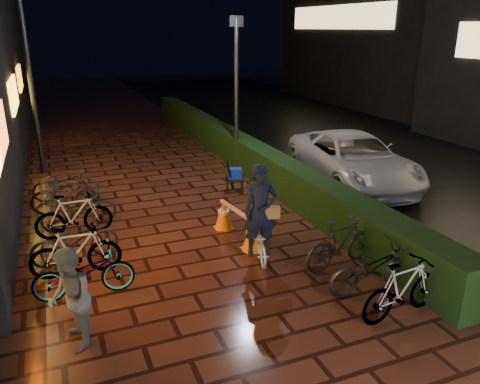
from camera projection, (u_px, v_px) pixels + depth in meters
name	position (u px, v px, depth m)	size (l,w,h in m)	color
ground	(235.00, 303.00, 7.99)	(80.00, 80.00, 0.00)	#381911
asphalt_road	(431.00, 169.00, 15.55)	(11.00, 60.00, 0.01)	black
hedge	(239.00, 150.00, 15.98)	(0.70, 20.00, 1.00)	black
bystander_person	(70.00, 299.00, 6.69)	(0.76, 0.59, 1.56)	#4F4F51
van	(353.00, 159.00, 13.93)	(2.44, 5.29, 1.47)	silver
lamp_post_hedge	(236.00, 89.00, 14.71)	(0.46, 0.13, 4.79)	black
lamp_post_sf	(29.00, 69.00, 14.13)	(0.56, 0.16, 5.91)	black
cyclist	(260.00, 225.00, 9.30)	(0.82, 1.47, 2.00)	silver
traffic_barrier	(237.00, 224.00, 10.33)	(0.61, 1.71, 0.69)	orange
cart_assembly	(234.00, 175.00, 13.26)	(0.66, 0.56, 0.98)	black
parked_bikes_storefront	(73.00, 220.00, 10.25)	(2.00, 5.93, 1.01)	black
parked_bikes_hedge	(370.00, 266.00, 8.25)	(1.75, 2.45, 1.01)	black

